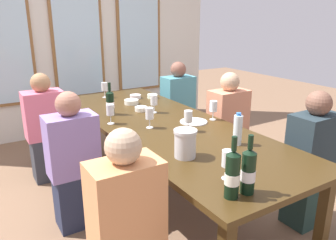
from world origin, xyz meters
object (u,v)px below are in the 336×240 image
Objects in this scene: wine_glass_0 at (188,118)px; wine_glass_2 at (149,114)px; wine_glass_6 at (110,110)px; seated_person_5 at (178,109)px; wine_bottle_0 at (110,103)px; seated_person_0 at (127,230)px; wine_bottle_2 at (232,174)px; wine_glass_4 at (228,160)px; metal_pitcher at (185,143)px; tasting_bowl_1 at (152,96)px; wine_glass_1 at (104,87)px; wine_glass_3 at (154,100)px; dining_table at (163,129)px; wine_glass_5 at (213,107)px; tasting_bowl_2 at (136,96)px; wine_bottle_1 at (248,171)px; tasting_bowl_0 at (141,109)px; seated_person_4 at (46,130)px; seated_person_2 at (74,165)px; white_plate_0 at (194,122)px; seated_person_3 at (227,129)px; tasting_bowl_3 at (131,102)px; seated_person_1 at (310,163)px; water_bottle at (238,130)px.

wine_glass_0 is 0.33m from wine_glass_2.
wine_glass_6 is 1.45m from seated_person_5.
seated_person_5 is (1.08, 0.48, -0.33)m from wine_bottle_0.
seated_person_0 is (-0.51, -1.44, -0.33)m from wine_bottle_0.
wine_bottle_2 is 1.92× the size of wine_glass_4.
tasting_bowl_1 is (0.62, 1.56, -0.07)m from metal_pitcher.
wine_bottle_0 is 0.71m from wine_glass_1.
wine_glass_3 is (0.34, 1.03, 0.03)m from metal_pitcher.
dining_table is at bearing -28.16° from wine_glass_6.
seated_person_5 reaches higher than wine_glass_5.
seated_person_0 is (-0.46, 0.30, -0.34)m from wine_bottle_2.
wine_glass_6 is at bearing -108.49° from wine_glass_1.
wine_glass_3 is at bearing -99.93° from tasting_bowl_2.
wine_bottle_2 reaches higher than wine_glass_0.
wine_glass_1 is at bearing 86.30° from wine_bottle_1.
tasting_bowl_0 is 0.75m from wine_glass_0.
seated_person_0 is at bearing -90.00° from seated_person_4.
tasting_bowl_0 is 0.73m from wine_glass_1.
tasting_bowl_1 is 1.45m from seated_person_2.
white_plate_0 is 0.98m from tasting_bowl_1.
dining_table is 16.42× the size of wine_glass_1.
wine_bottle_0 reaches higher than wine_glass_3.
wine_glass_1 is 1.39m from seated_person_2.
white_plate_0 is 1.38× the size of wine_glass_4.
tasting_bowl_3 is at bearing 137.27° from seated_person_3.
tasting_bowl_3 is 0.13× the size of seated_person_1.
metal_pitcher is at bearing -105.32° from tasting_bowl_2.
seated_person_0 reaches higher than tasting_bowl_3.
tasting_bowl_3 reaches higher than tasting_bowl_0.
wine_glass_3 is 1.44m from wine_glass_4.
wine_bottle_2 is 1.23m from seated_person_1.
tasting_bowl_3 is (0.29, 2.00, -0.10)m from wine_bottle_1.
water_bottle is 1.38× the size of wine_glass_6.
wine_glass_0 is at bearing 37.45° from seated_person_0.
tasting_bowl_3 is (0.30, 1.44, -0.07)m from metal_pitcher.
wine_glass_0 is at bearing 52.82° from metal_pitcher.
seated_person_3 reaches higher than wine_glass_1.
wine_glass_4 and wine_glass_5 have the same top height.
seated_person_0 is at bearing 146.70° from wine_bottle_2.
tasting_bowl_1 is at bearing -6.40° from seated_person_4.
seated_person_4 is at bearing 129.28° from dining_table.
metal_pitcher is 1.09× the size of wine_glass_6.
wine_bottle_1 is at bearing -100.52° from dining_table.
seated_person_0 is at bearing -179.22° from seated_person_1.
wine_glass_0 is (-0.14, -1.24, 0.10)m from tasting_bowl_2.
wine_bottle_2 is 1.92× the size of wine_glass_6.
tasting_bowl_2 is 1.03m from seated_person_4.
tasting_bowl_1 is 0.50m from seated_person_5.
wine_glass_1 reaches higher than tasting_bowl_1.
wine_glass_4 reaches higher than tasting_bowl_0.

